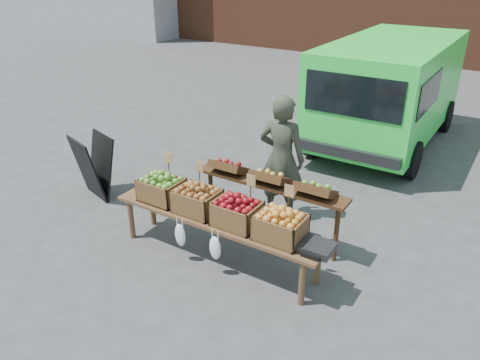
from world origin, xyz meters
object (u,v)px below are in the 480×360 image
Objects in this scene: back_table at (269,203)px; display_bench at (217,238)px; weighing_scale at (317,247)px; chalkboard_sign at (94,167)px; vendor at (282,159)px; crate_russet_pears at (197,201)px; crate_green_apples at (280,227)px; crate_red_apples at (237,213)px; delivery_van at (389,94)px; crate_golden_apples at (162,190)px.

display_bench is at bearing -112.15° from back_table.
weighing_scale is (1.25, 0.00, 0.33)m from display_bench.
chalkboard_sign is 0.36× the size of display_bench.
vendor is 5.09× the size of weighing_scale.
chalkboard_sign is 0.46× the size of back_table.
crate_russet_pears is at bearing 180.00° from weighing_scale.
vendor is 0.82× the size of back_table.
crate_green_apples is at bearing -53.55° from back_table.
vendor is at bearing 72.66° from crate_russet_pears.
crate_red_apples is (0.27, 0.00, 0.42)m from display_bench.
back_table reaches higher than crate_russet_pears.
chalkboard_sign is at bearing 174.35° from weighing_scale.
crate_russet_pears is at bearing -128.28° from back_table.
display_bench is 1.29m from weighing_scale.
crate_golden_apples is at bearing -104.89° from delivery_van.
back_table is 4.20× the size of crate_golden_apples.
back_table is 0.78× the size of display_bench.
crate_green_apples is (0.53, -0.72, 0.19)m from back_table.
crate_green_apples is at bearing 0.00° from crate_golden_apples.
crate_red_apples is at bearing 0.00° from crate_russet_pears.
crate_russet_pears is (-0.28, 0.00, 0.42)m from display_bench.
crate_russet_pears is 1.47× the size of weighing_scale.
vendor reaches higher than crate_green_apples.
chalkboard_sign reaches higher than crate_russet_pears.
crate_green_apples is (0.83, 0.00, 0.42)m from display_bench.
crate_red_apples is 0.55m from crate_green_apples.
chalkboard_sign is at bearing 167.43° from crate_golden_apples.
vendor is at bearing 36.35° from chalkboard_sign.
delivery_van reaches higher than back_table.
chalkboard_sign is at bearing -123.03° from delivery_van.
crate_green_apples is (1.10, 0.00, 0.00)m from crate_russet_pears.
crate_golden_apples and crate_red_apples have the same top height.
crate_red_apples is (0.55, 0.00, 0.00)m from crate_russet_pears.
crate_russet_pears is 1.00× the size of crate_green_apples.
delivery_van is at bearing 73.30° from chalkboard_sign.
crate_red_apples is (-0.22, -4.92, -0.26)m from delivery_van.
crate_green_apples is 0.44m from weighing_scale.
chalkboard_sign is 2.79m from crate_red_apples.
chalkboard_sign reaches higher than display_bench.
crate_red_apples is (0.14, -1.32, -0.16)m from vendor.
chalkboard_sign is 1.71m from crate_golden_apples.
delivery_van is 8.68× the size of crate_golden_apples.
chalkboard_sign is at bearing 11.60° from vendor.
chalkboard_sign is 2.83× the size of weighing_scale.
back_table reaches higher than chalkboard_sign.
crate_red_apples is at bearing 0.00° from display_bench.
back_table is at bearing 32.78° from crate_golden_apples.
crate_russet_pears is 1.53m from weighing_scale.
display_bench is 7.94× the size of weighing_scale.
back_table is 0.92m from crate_green_apples.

